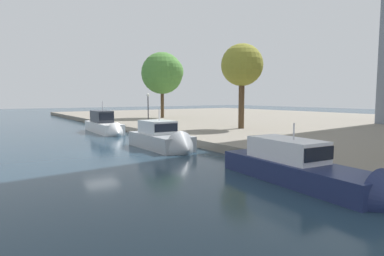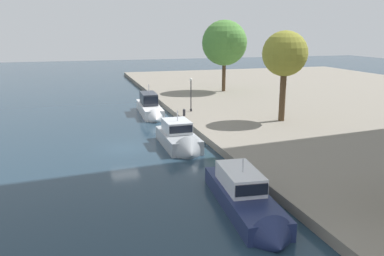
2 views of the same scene
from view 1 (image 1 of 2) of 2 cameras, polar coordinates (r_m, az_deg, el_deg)
ground_plane at (r=26.47m, az=-15.54°, el=-4.13°), size 220.00×220.00×0.00m
dock_promenade at (r=50.04m, az=26.13°, el=0.32°), size 120.00×55.00×0.67m
motor_yacht_0 at (r=40.84m, az=-14.99°, el=0.26°), size 9.95×2.65×4.46m
motor_yacht_1 at (r=27.17m, az=-4.93°, el=-2.34°), size 7.74×2.83×4.27m
motor_yacht_2 at (r=17.16m, az=19.10°, el=-7.39°), size 10.13×3.36×3.88m
mooring_bollard_0 at (r=37.48m, az=-8.11°, el=0.50°), size 0.33×0.33×0.84m
lamp_post at (r=40.18m, az=-7.66°, el=3.59°), size 0.37×0.37×4.08m
tree_1 at (r=57.46m, az=-5.02°, el=9.69°), size 7.42×7.18×11.32m
tree_2 at (r=38.42m, az=8.90°, el=10.72°), size 4.80×4.80×9.69m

